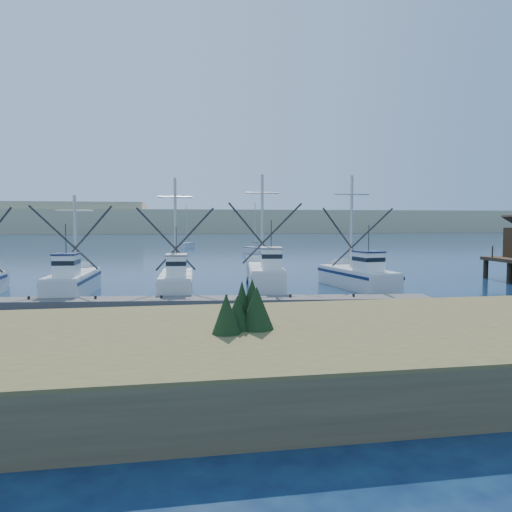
# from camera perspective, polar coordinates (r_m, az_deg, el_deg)

# --- Properties ---
(ground) EXTENTS (500.00, 500.00, 0.00)m
(ground) POSITION_cam_1_polar(r_m,az_deg,el_deg) (27.89, 10.61, -6.73)
(ground) COLOR #0D1A39
(ground) RESTS_ON ground
(shore_bank) EXTENTS (40.00, 10.00, 1.60)m
(shore_bank) POSITION_cam_1_polar(r_m,az_deg,el_deg) (16.32, -3.75, -11.51)
(shore_bank) COLOR #4C422D
(shore_bank) RESTS_ON ground
(floating_dock) EXTENTS (31.62, 5.87, 0.42)m
(floating_dock) POSITION_cam_1_polar(r_m,az_deg,el_deg) (31.28, -8.93, -5.16)
(floating_dock) COLOR #5B5551
(floating_dock) RESTS_ON ground
(dune_ridge) EXTENTS (360.00, 60.00, 10.00)m
(dune_ridge) POSITION_cam_1_polar(r_m,az_deg,el_deg) (235.84, -7.64, 3.93)
(dune_ridge) COLOR tan
(dune_ridge) RESTS_ON ground
(trawler_fleet) EXTENTS (30.57, 8.55, 8.77)m
(trawler_fleet) POSITION_cam_1_polar(r_m,az_deg,el_deg) (36.21, -7.86, -2.69)
(trawler_fleet) COLOR silver
(trawler_fleet) RESTS_ON ground
(sailboat_near) EXTENTS (3.69, 6.09, 8.10)m
(sailboat_near) POSITION_cam_1_polar(r_m,az_deg,el_deg) (80.08, -0.06, 0.66)
(sailboat_near) COLOR silver
(sailboat_near) RESTS_ON ground
(sailboat_far) EXTENTS (3.45, 4.98, 8.10)m
(sailboat_far) POSITION_cam_1_polar(r_m,az_deg,el_deg) (96.11, -7.93, 1.19)
(sailboat_far) COLOR silver
(sailboat_far) RESTS_ON ground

